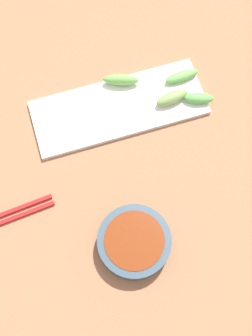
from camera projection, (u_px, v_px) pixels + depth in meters
tabletop at (124, 166)px, 0.97m from camera, size 2.10×2.10×0.02m
sauce_bowl at (134, 242)px, 0.88m from camera, size 0.15×0.15×0.04m
serving_plate at (119, 108)px, 1.00m from camera, size 0.15×0.40×0.01m
broccoli_stalk_0 at (172, 98)px, 0.99m from camera, size 0.04×0.08×0.03m
broccoli_stalk_1 at (121, 80)px, 1.00m from camera, size 0.05×0.09×0.03m
broccoli_stalk_2 at (199, 98)px, 0.99m from camera, size 0.05×0.07×0.02m
broccoli_stalk_3 at (182, 76)px, 1.01m from camera, size 0.03×0.08×0.02m
chopsticks at (1, 219)px, 0.92m from camera, size 0.04×0.23×0.01m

